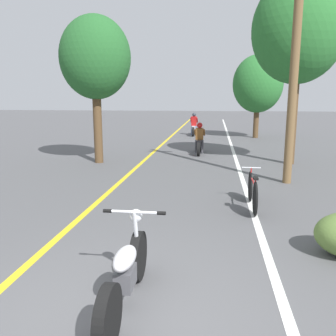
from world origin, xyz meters
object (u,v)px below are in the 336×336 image
Objects in this scene: utility_pole at (296,47)px; motorcycle_rider_far at (194,127)px; roadside_tree_right_far at (258,84)px; motorcycle_foreground at (126,273)px; bicycle_parked at (253,191)px; roadside_tree_left at (95,59)px; motorcycle_rider_lead at (199,142)px; roadside_tree_right_near at (298,31)px.

utility_pole is 13.59m from motorcycle_rider_far.
motorcycle_foreground is at bearing -100.68° from roadside_tree_right_far.
bicycle_parked is at bearing 65.57° from motorcycle_foreground.
motorcycle_rider_lead is at bearing 36.44° from roadside_tree_left.
roadside_tree_left is at bearing -126.27° from roadside_tree_right_far.
bicycle_parked is at bearing -78.79° from motorcycle_rider_lead.
bicycle_parked is at bearing -108.77° from roadside_tree_right_near.
motorcycle_rider_lead is at bearing -84.80° from motorcycle_rider_far.
bicycle_parked is (1.87, 4.12, -0.04)m from motorcycle_foreground.
roadside_tree_right_near reaches higher than bicycle_parked.
motorcycle_foreground is (-3.81, -9.83, -4.31)m from roadside_tree_right_near.
roadside_tree_right_far is 18.98m from motorcycle_foreground.
roadside_tree_right_far is at bearing 64.52° from motorcycle_rider_lead.
roadside_tree_right_near is 3.68× the size of bicycle_parked.
roadside_tree_right_far is 2.35× the size of motorcycle_rider_lead.
motorcycle_foreground is 0.98× the size of motorcycle_rider_far.
motorcycle_foreground is 0.99× the size of motorcycle_rider_lead.
motorcycle_rider_far is 15.46m from bicycle_parked.
utility_pole is at bearing -74.77° from motorcycle_rider_far.
bicycle_parked is at bearing -96.39° from roadside_tree_right_far.
roadside_tree_right_near is 3.14× the size of motorcycle_rider_far.
motorcycle_rider_far reaches higher than motorcycle_foreground.
utility_pole reaches higher than roadside_tree_right_far.
roadside_tree_left is at bearing 159.30° from utility_pole.
roadside_tree_left is 8.01m from bicycle_parked.
utility_pole is at bearing -91.75° from roadside_tree_right_far.
bicycle_parked is at bearing -81.74° from motorcycle_rider_far.
motorcycle_rider_far is 1.17× the size of bicycle_parked.
roadside_tree_left is 10.31m from motorcycle_foreground.
roadside_tree_right_far is at bearing 79.32° from motorcycle_foreground.
motorcycle_rider_far is at bearing 95.20° from motorcycle_rider_lead.
utility_pole reaches higher than motorcycle_rider_lead.
motorcycle_rider_lead reaches higher than bicycle_parked.
bicycle_parked is (-1.94, -5.70, -4.34)m from roadside_tree_right_near.
utility_pole is 3.53× the size of motorcycle_rider_lead.
roadside_tree_right_far is 7.77m from motorcycle_rider_lead.
roadside_tree_right_far is 2.34× the size of motorcycle_rider_far.
roadside_tree_right_far is 0.92× the size of roadside_tree_left.
roadside_tree_right_near is at bearing -30.43° from motorcycle_rider_lead.
roadside_tree_right_near reaches higher than motorcycle_rider_far.
motorcycle_foreground is at bearing -114.43° from bicycle_parked.
roadside_tree_right_near reaches higher than roadside_tree_left.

